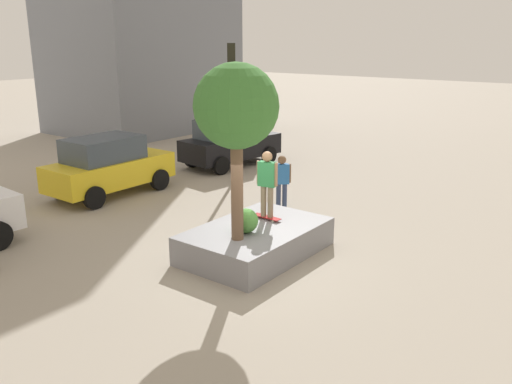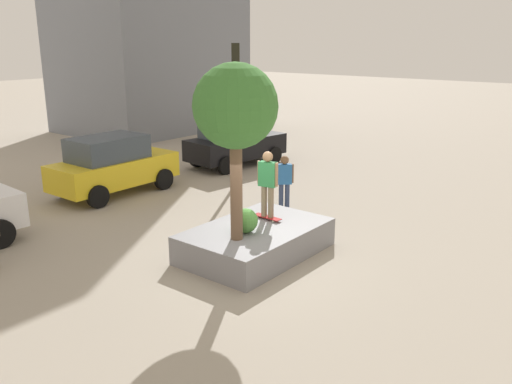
{
  "view_description": "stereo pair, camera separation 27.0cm",
  "coord_description": "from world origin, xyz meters",
  "px_view_note": "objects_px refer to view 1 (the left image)",
  "views": [
    {
      "loc": [
        -9.31,
        -7.26,
        5.19
      ],
      "look_at": [
        0.58,
        0.27,
        1.61
      ],
      "focal_mm": 37.65,
      "sensor_mm": 36.0,
      "label": 1
    },
    {
      "loc": [
        -9.14,
        -7.47,
        5.19
      ],
      "look_at": [
        0.58,
        0.27,
        1.61
      ],
      "focal_mm": 37.65,
      "sensor_mm": 36.0,
      "label": 2
    }
  ],
  "objects_px": {
    "plaza_tree": "(236,108)",
    "traffic_light_corner": "(232,90)",
    "bystander_watching": "(282,178)",
    "taxi_cab": "(108,165)",
    "planter_ledge": "(256,241)",
    "skateboard": "(267,217)",
    "sedan_parked": "(230,142)",
    "skateboarder": "(267,179)"
  },
  "relations": [
    {
      "from": "skateboarder",
      "to": "bystander_watching",
      "type": "relative_size",
      "value": 1.0
    },
    {
      "from": "plaza_tree",
      "to": "traffic_light_corner",
      "type": "height_order",
      "value": "traffic_light_corner"
    },
    {
      "from": "skateboarder",
      "to": "skateboard",
      "type": "bearing_deg",
      "value": 180.0
    },
    {
      "from": "taxi_cab",
      "to": "bystander_watching",
      "type": "xyz_separation_m",
      "value": [
        2.28,
        -5.57,
        -0.04
      ]
    },
    {
      "from": "plaza_tree",
      "to": "skateboarder",
      "type": "distance_m",
      "value": 2.5
    },
    {
      "from": "bystander_watching",
      "to": "plaza_tree",
      "type": "bearing_deg",
      "value": -157.95
    },
    {
      "from": "plaza_tree",
      "to": "skateboarder",
      "type": "height_order",
      "value": "plaza_tree"
    },
    {
      "from": "sedan_parked",
      "to": "traffic_light_corner",
      "type": "bearing_deg",
      "value": -138.04
    },
    {
      "from": "plaza_tree",
      "to": "traffic_light_corner",
      "type": "distance_m",
      "value": 7.65
    },
    {
      "from": "traffic_light_corner",
      "to": "taxi_cab",
      "type": "bearing_deg",
      "value": 147.77
    },
    {
      "from": "plaza_tree",
      "to": "traffic_light_corner",
      "type": "bearing_deg",
      "value": 40.53
    },
    {
      "from": "plaza_tree",
      "to": "bystander_watching",
      "type": "distance_m",
      "value": 5.42
    },
    {
      "from": "bystander_watching",
      "to": "sedan_parked",
      "type": "bearing_deg",
      "value": 55.0
    },
    {
      "from": "taxi_cab",
      "to": "bystander_watching",
      "type": "distance_m",
      "value": 6.02
    },
    {
      "from": "taxi_cab",
      "to": "skateboarder",
      "type": "bearing_deg",
      "value": -94.25
    },
    {
      "from": "sedan_parked",
      "to": "traffic_light_corner",
      "type": "relative_size",
      "value": 0.89
    },
    {
      "from": "planter_ledge",
      "to": "traffic_light_corner",
      "type": "relative_size",
      "value": 0.72
    },
    {
      "from": "taxi_cab",
      "to": "traffic_light_corner",
      "type": "relative_size",
      "value": 0.87
    },
    {
      "from": "bystander_watching",
      "to": "traffic_light_corner",
      "type": "bearing_deg",
      "value": 65.42
    },
    {
      "from": "traffic_light_corner",
      "to": "planter_ledge",
      "type": "bearing_deg",
      "value": -135.54
    },
    {
      "from": "skateboard",
      "to": "bystander_watching",
      "type": "bearing_deg",
      "value": 27.76
    },
    {
      "from": "traffic_light_corner",
      "to": "bystander_watching",
      "type": "bearing_deg",
      "value": -114.58
    },
    {
      "from": "skateboarder",
      "to": "traffic_light_corner",
      "type": "height_order",
      "value": "traffic_light_corner"
    },
    {
      "from": "skateboard",
      "to": "skateboarder",
      "type": "relative_size",
      "value": 0.48
    },
    {
      "from": "skateboard",
      "to": "planter_ledge",
      "type": "bearing_deg",
      "value": -167.55
    },
    {
      "from": "skateboarder",
      "to": "taxi_cab",
      "type": "height_order",
      "value": "skateboarder"
    },
    {
      "from": "plaza_tree",
      "to": "traffic_light_corner",
      "type": "xyz_separation_m",
      "value": [
        5.81,
        4.96,
        -0.33
      ]
    },
    {
      "from": "skateboard",
      "to": "sedan_parked",
      "type": "xyz_separation_m",
      "value": [
        6.37,
        6.57,
        0.25
      ]
    },
    {
      "from": "plaza_tree",
      "to": "skateboard",
      "type": "xyz_separation_m",
      "value": [
        1.54,
        0.28,
        -2.95
      ]
    },
    {
      "from": "skateboard",
      "to": "taxi_cab",
      "type": "relative_size",
      "value": 0.19
    },
    {
      "from": "bystander_watching",
      "to": "skateboarder",
      "type": "bearing_deg",
      "value": -152.24
    },
    {
      "from": "traffic_light_corner",
      "to": "bystander_watching",
      "type": "height_order",
      "value": "traffic_light_corner"
    },
    {
      "from": "skateboarder",
      "to": "taxi_cab",
      "type": "distance_m",
      "value": 7.1
    },
    {
      "from": "skateboard",
      "to": "plaza_tree",
      "type": "bearing_deg",
      "value": -169.56
    },
    {
      "from": "plaza_tree",
      "to": "traffic_light_corner",
      "type": "relative_size",
      "value": 0.8
    },
    {
      "from": "skateboard",
      "to": "sedan_parked",
      "type": "bearing_deg",
      "value": 45.89
    },
    {
      "from": "planter_ledge",
      "to": "skateboarder",
      "type": "relative_size",
      "value": 2.13
    },
    {
      "from": "sedan_parked",
      "to": "bystander_watching",
      "type": "distance_m",
      "value": 6.22
    },
    {
      "from": "skateboard",
      "to": "bystander_watching",
      "type": "xyz_separation_m",
      "value": [
        2.8,
        1.47,
        0.22
      ]
    },
    {
      "from": "taxi_cab",
      "to": "sedan_parked",
      "type": "height_order",
      "value": "taxi_cab"
    },
    {
      "from": "sedan_parked",
      "to": "taxi_cab",
      "type": "bearing_deg",
      "value": 175.38
    },
    {
      "from": "plaza_tree",
      "to": "skateboard",
      "type": "relative_size",
      "value": 4.95
    }
  ]
}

